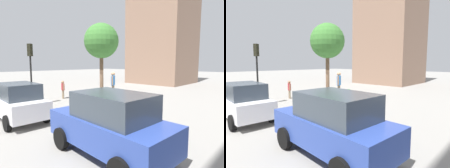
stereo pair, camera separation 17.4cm
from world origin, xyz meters
TOP-DOWN VIEW (x-y plane):
  - ground_plane at (0.00, 0.00)m, footprint 120.00×120.00m
  - planter_ledge at (-0.14, -0.13)m, footprint 4.02×2.82m
  - plaza_tree at (0.62, 0.21)m, footprint 2.56×2.56m
  - boxwood_shrub at (-0.70, -0.68)m, footprint 0.53×0.53m
  - hedge_clump at (-1.09, -0.50)m, footprint 0.45×0.45m
  - skateboard at (-0.74, 0.40)m, footprint 0.64×0.77m
  - skateboarder at (-0.74, 0.40)m, footprint 0.42×0.53m
  - sedan_parked at (-5.51, 5.65)m, footprint 4.59×2.30m
  - police_car at (0.57, 6.28)m, footprint 4.37×2.18m
  - traffic_light_corner at (3.50, 4.25)m, footprint 0.36×0.37m
  - bystander_watching at (4.28, 1.27)m, footprint 0.50×0.29m
  - plaza_lowrise_south at (4.70, -16.41)m, footprint 8.03×8.08m

SIDE VIEW (x-z plane):
  - ground_plane at x=0.00m, z-range 0.00..0.00m
  - planter_ledge at x=-0.14m, z-range 0.00..0.57m
  - skateboard at x=-0.74m, z-range 0.60..0.67m
  - hedge_clump at x=-1.09m, z-range 0.57..1.03m
  - boxwood_shrub at x=-0.70m, z-range 0.57..1.10m
  - bystander_watching at x=4.28m, z-range 0.12..1.65m
  - police_car at x=0.57m, z-range 0.02..2.01m
  - sedan_parked at x=-5.51m, z-range 0.02..2.11m
  - skateboarder at x=-0.74m, z-range 0.78..2.56m
  - traffic_light_corner at x=3.50m, z-range 0.80..5.14m
  - plaza_tree at x=0.62m, z-range 1.93..7.28m
  - plaza_lowrise_south at x=4.70m, z-range 0.00..19.67m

